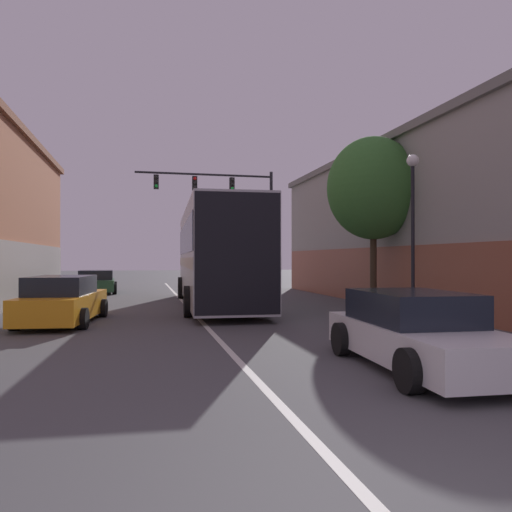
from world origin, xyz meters
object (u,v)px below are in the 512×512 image
(hatchback_foreground, at_px, (416,332))
(parked_car_left_mid, at_px, (96,282))
(parked_car_left_near, at_px, (63,301))
(street_tree_near, at_px, (373,188))
(bus, at_px, (216,252))
(street_lamp, at_px, (413,222))
(traffic_signal_gantry, at_px, (229,201))

(hatchback_foreground, distance_m, parked_car_left_mid, 21.79)
(parked_car_left_near, xyz_separation_m, street_tree_near, (10.68, 1.98, 3.85))
(bus, xyz_separation_m, hatchback_foreground, (1.67, -12.11, -1.50))
(parked_car_left_mid, distance_m, street_tree_near, 16.00)
(hatchback_foreground, distance_m, street_lamp, 6.11)
(parked_car_left_near, xyz_separation_m, street_lamp, (9.60, -2.68, 2.25))
(bus, relative_size, street_lamp, 2.61)
(hatchback_foreground, distance_m, parked_car_left_near, 10.19)
(parked_car_left_mid, height_order, street_tree_near, street_tree_near)
(parked_car_left_mid, xyz_separation_m, street_tree_near, (10.89, -11.06, 3.91))
(parked_car_left_near, relative_size, street_tree_near, 0.74)
(hatchback_foreground, xyz_separation_m, parked_car_left_near, (-6.78, 7.61, 0.03))
(bus, relative_size, parked_car_left_mid, 3.12)
(parked_car_left_near, distance_m, parked_car_left_mid, 13.04)
(parked_car_left_mid, bearing_deg, traffic_signal_gantry, -90.71)
(hatchback_foreground, relative_size, street_lamp, 0.95)
(bus, height_order, hatchback_foreground, bus)
(parked_car_left_mid, bearing_deg, street_tree_near, -138.06)
(bus, xyz_separation_m, parked_car_left_mid, (-5.32, 8.53, -1.53))
(bus, distance_m, traffic_signal_gantry, 9.52)
(hatchback_foreground, height_order, traffic_signal_gantry, traffic_signal_gantry)
(hatchback_foreground, xyz_separation_m, traffic_signal_gantry, (0.34, 20.89, 4.58))
(bus, distance_m, street_tree_near, 6.57)
(street_lamp, bearing_deg, bus, 121.97)
(parked_car_left_near, bearing_deg, parked_car_left_mid, 6.82)
(bus, bearing_deg, traffic_signal_gantry, -10.34)
(bus, distance_m, street_lamp, 8.51)
(street_lamp, bearing_deg, parked_car_left_mid, 121.95)
(bus, relative_size, traffic_signal_gantry, 1.56)
(parked_car_left_mid, height_order, traffic_signal_gantry, traffic_signal_gantry)
(hatchback_foreground, xyz_separation_m, street_tree_near, (3.90, 9.59, 3.88))
(traffic_signal_gantry, bearing_deg, street_lamp, -81.19)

